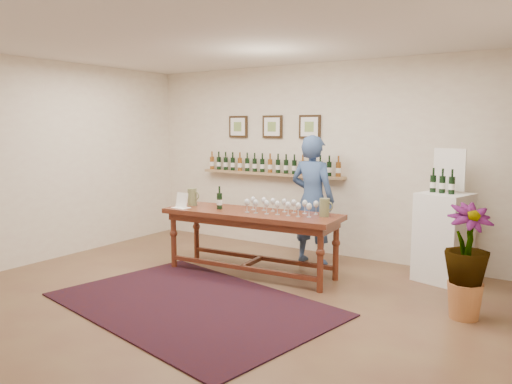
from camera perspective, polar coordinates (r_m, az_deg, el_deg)
The scene contains 14 objects.
ground at distance 5.64m, azimuth -4.58°, elevation -12.06°, with size 6.00×6.00×0.00m, color brown.
room_shell at distance 6.19m, azimuth 22.24°, elevation -0.16°, with size 6.00×6.00×6.00m.
rug at distance 5.48m, azimuth -7.34°, elevation -12.59°, with size 2.93×1.95×0.02m, color #41110B.
tasting_table at distance 6.36m, azimuth -0.54°, elevation -3.32°, with size 2.35×0.92×0.81m.
table_glasses at distance 6.19m, azimuth 2.80°, elevation -1.64°, with size 1.28×0.30×0.18m, color silver, non-canonical shape.
table_bottles at distance 6.55m, azimuth -4.04°, elevation -0.57°, with size 0.29×0.16×0.31m, color black, non-canonical shape.
pitcher_left at distance 6.85m, azimuth -7.30°, elevation -0.56°, with size 0.15×0.15×0.23m, color #676B42, non-canonical shape.
pitcher_right at distance 6.02m, azimuth 7.83°, elevation -1.76°, with size 0.14×0.14×0.22m, color #676B42, non-canonical shape.
menu_card at distance 6.68m, azimuth -8.47°, elevation -0.93°, with size 0.22×0.16×0.20m, color white.
display_pedestal at distance 6.52m, azimuth 20.62°, elevation -4.87°, with size 0.54×0.54×1.09m, color white.
pedestal_bottles at distance 6.41m, azimuth 20.53°, elevation 1.32°, with size 0.33×0.09×0.33m, color black, non-canonical shape.
info_sign at distance 6.53m, azimuth 21.22°, elevation 2.43°, with size 0.41×0.02×0.56m, color white.
potted_plant at distance 5.33m, azimuth 22.94°, elevation -7.33°, with size 0.73×0.73×0.99m.
person at distance 6.88m, azimuth 6.46°, elevation -0.89°, with size 0.65×0.42×1.77m, color #314975.
Camera 1 is at (3.29, -4.18, 1.89)m, focal length 35.00 mm.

